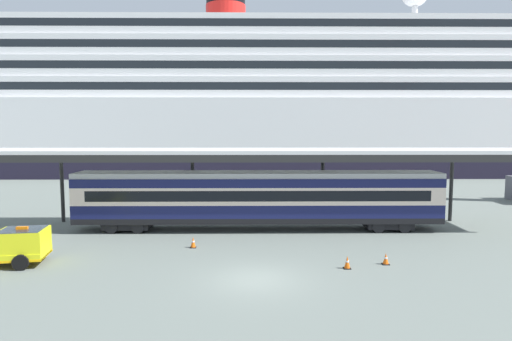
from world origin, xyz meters
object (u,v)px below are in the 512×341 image
(traffic_cone_far, at_px, (386,259))
(service_truck, at_px, (4,247))
(cruise_ship, at_px, (198,106))
(traffic_cone_mid, at_px, (347,262))
(train_carriage, at_px, (258,197))
(traffic_cone_near, at_px, (193,242))

(traffic_cone_far, bearing_deg, service_truck, 179.77)
(cruise_ship, relative_size, traffic_cone_mid, 197.40)
(traffic_cone_far, bearing_deg, train_carriage, 129.19)
(traffic_cone_near, height_order, traffic_cone_mid, traffic_cone_mid)
(train_carriage, relative_size, service_truck, 4.66)
(train_carriage, relative_size, traffic_cone_mid, 38.45)
(cruise_ship, distance_m, train_carriage, 45.51)
(cruise_ship, distance_m, traffic_cone_mid, 55.23)
(cruise_ship, height_order, service_truck, cruise_ship)
(service_truck, bearing_deg, traffic_cone_mid, -2.39)
(train_carriage, bearing_deg, traffic_cone_near, -130.30)
(traffic_cone_near, distance_m, traffic_cone_mid, 9.29)
(service_truck, relative_size, traffic_cone_far, 8.98)
(cruise_ship, height_order, traffic_cone_near, cruise_ship)
(cruise_ship, bearing_deg, train_carriage, -77.60)
(train_carriage, relative_size, traffic_cone_near, 38.58)
(cruise_ship, bearing_deg, traffic_cone_far, -72.64)
(service_truck, height_order, traffic_cone_far, service_truck)
(train_carriage, distance_m, traffic_cone_far, 10.59)
(traffic_cone_mid, bearing_deg, traffic_cone_far, 16.86)
(train_carriage, distance_m, traffic_cone_mid, 9.96)
(cruise_ship, bearing_deg, service_truck, -94.20)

